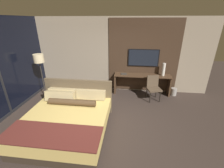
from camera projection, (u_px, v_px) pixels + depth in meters
The scene contains 10 objects.
ground_plane at pixel (104, 130), 3.96m from camera, with size 16.00×16.00×0.00m, color #332823.
wall_back_tv_panel at pixel (119, 56), 5.76m from camera, with size 7.20×0.09×2.80m.
bed at pixel (67, 120), 3.85m from camera, with size 2.06×2.13×1.05m.
desk at pixel (142, 80), 5.77m from camera, with size 2.11×0.46×0.77m.
tv at pixel (143, 58), 5.60m from camera, with size 1.14×0.04×0.64m.
desk_chair at pixel (153, 86), 5.31m from camera, with size 0.55×0.55×0.88m.
floor_lamp at pixel (39, 62), 5.11m from camera, with size 0.34×0.34×1.62m.
vase_tall at pixel (164, 69), 5.49m from camera, with size 0.12×0.12×0.47m.
book at pixel (124, 74), 5.70m from camera, with size 0.24×0.18×0.03m.
waste_bin at pixel (174, 92), 5.74m from camera, with size 0.22×0.22×0.28m.
Camera 1 is at (0.59, -3.11, 2.67)m, focal length 24.00 mm.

